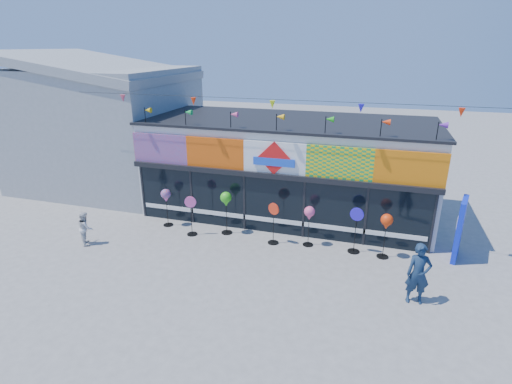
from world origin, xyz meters
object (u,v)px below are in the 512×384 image
at_px(spinner_0, 166,197).
at_px(spinner_4, 309,214).
at_px(spinner_1, 191,215).
at_px(adult_man, 418,274).
at_px(spinner_3, 273,222).
at_px(spinner_2, 226,200).
at_px(blue_sign, 459,229).
at_px(child, 86,228).
at_px(spinner_5, 356,229).
at_px(spinner_6, 387,223).

height_order(spinner_0, spinner_4, spinner_0).
relative_size(spinner_1, adult_man, 0.87).
bearing_deg(spinner_3, spinner_2, 171.35).
distance_m(spinner_0, spinner_1, 1.49).
xyz_separation_m(blue_sign, child, (-13.14, -2.80, -0.48)).
distance_m(spinner_2, spinner_5, 4.99).
xyz_separation_m(spinner_3, spinner_4, (1.29, 0.22, 0.39)).
relative_size(spinner_1, child, 1.26).
relative_size(blue_sign, spinner_1, 1.38).
height_order(spinner_2, spinner_3, spinner_2).
xyz_separation_m(spinner_5, adult_man, (1.91, -2.56, 0.02)).
bearing_deg(child, spinner_6, -117.59).
xyz_separation_m(spinner_2, spinner_5, (4.96, -0.12, -0.48)).
bearing_deg(spinner_0, spinner_3, -3.48).
bearing_deg(spinner_2, spinner_1, -157.36).
height_order(blue_sign, spinner_6, blue_sign).
xyz_separation_m(blue_sign, spinner_3, (-6.41, -0.75, -0.26)).
height_order(blue_sign, spinner_3, blue_sign).
height_order(spinner_2, adult_man, adult_man).
height_order(spinner_4, spinner_5, spinner_5).
bearing_deg(spinner_1, blue_sign, 5.78).
distance_m(spinner_0, spinner_5, 7.58).
bearing_deg(blue_sign, spinner_0, -163.23).
bearing_deg(spinner_3, spinner_5, 3.46).
bearing_deg(spinner_4, blue_sign, 5.92).
distance_m(adult_man, child, 11.62).
height_order(spinner_2, spinner_6, spinner_2).
xyz_separation_m(spinner_3, adult_man, (4.88, -2.38, 0.07)).
bearing_deg(adult_man, spinner_5, 119.26).
height_order(spinner_0, spinner_1, spinner_1).
relative_size(spinner_3, adult_man, 0.88).
bearing_deg(spinner_2, spinner_0, -179.47).
distance_m(spinner_1, spinner_5, 6.24).
height_order(spinner_1, spinner_3, spinner_3).
xyz_separation_m(spinner_1, spinner_3, (3.26, 0.23, 0.01)).
bearing_deg(spinner_2, spinner_5, -1.42).
distance_m(spinner_1, adult_man, 8.42).
distance_m(spinner_2, spinner_4, 3.29).
height_order(spinner_2, child, spinner_2).
bearing_deg(spinner_4, adult_man, -36.00).
distance_m(spinner_0, spinner_6, 8.58).
height_order(spinner_2, spinner_4, spinner_2).
bearing_deg(spinner_5, adult_man, -53.33).
distance_m(spinner_0, adult_man, 9.85).
height_order(spinner_0, spinner_5, spinner_5).
relative_size(spinner_0, spinner_4, 1.02).
xyz_separation_m(spinner_4, spinner_5, (1.68, -0.04, -0.34)).
bearing_deg(spinner_5, blue_sign, 9.47).
distance_m(spinner_2, spinner_6, 5.98).
height_order(spinner_1, spinner_5, spinner_5).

